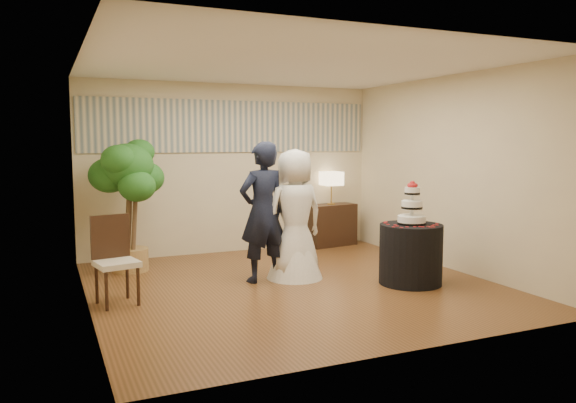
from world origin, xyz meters
name	(u,v)px	position (x,y,z in m)	size (l,w,h in m)	color
floor	(293,285)	(0.00, 0.00, 0.00)	(5.00, 5.00, 0.00)	brown
ceiling	(294,65)	(0.00, 0.00, 2.80)	(5.00, 5.00, 0.00)	white
wall_back	(232,169)	(0.00, 2.50, 1.40)	(5.00, 0.06, 2.80)	beige
wall_front	(412,195)	(0.00, -2.50, 1.40)	(5.00, 0.06, 2.80)	beige
wall_left	(84,183)	(-2.50, 0.00, 1.40)	(0.06, 5.00, 2.80)	beige
wall_right	(451,173)	(2.50, 0.00, 1.40)	(0.06, 5.00, 2.80)	beige
mural_border	(232,126)	(0.00, 2.48, 2.10)	(4.90, 0.02, 0.85)	#A4A393
groom	(263,212)	(-0.28, 0.37, 0.93)	(0.68, 0.44, 1.86)	black
bride	(295,214)	(0.18, 0.36, 0.88)	(0.86, 0.76, 1.76)	white
cake_table	(411,254)	(1.45, -0.52, 0.39)	(0.81, 0.81, 0.78)	black
wedding_cake	(412,203)	(1.45, -0.52, 1.07)	(0.37, 0.37, 0.57)	white
console	(331,225)	(1.77, 2.29, 0.37)	(0.89, 0.40, 0.74)	black
table_lamp	(331,188)	(1.77, 2.29, 1.03)	(0.33, 0.33, 0.58)	beige
ficus_tree	(128,204)	(-1.82, 1.67, 0.96)	(0.92, 0.92, 1.93)	#24601E
side_chair	(117,261)	(-2.18, 0.04, 0.51)	(0.46, 0.48, 1.01)	black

